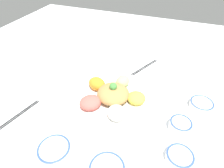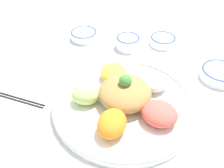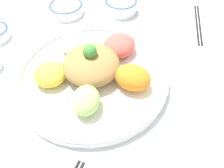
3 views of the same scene
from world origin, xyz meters
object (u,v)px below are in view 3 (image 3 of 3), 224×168
at_px(salad_platter, 94,71).
at_px(rice_bowl_blue, 121,5).
at_px(serving_spoon_main, 217,122).
at_px(sauce_bowl_far, 66,8).
at_px(chopsticks_pair_far, 198,23).

xyz_separation_m(salad_platter, rice_bowl_blue, (0.10, 0.33, -0.00)).
height_order(salad_platter, serving_spoon_main, salad_platter).
relative_size(sauce_bowl_far, serving_spoon_main, 1.01).
bearing_deg(serving_spoon_main, rice_bowl_blue, 163.08).
distance_m(salad_platter, sauce_bowl_far, 0.34).
height_order(chopsticks_pair_far, serving_spoon_main, chopsticks_pair_far).
height_order(sauce_bowl_far, chopsticks_pair_far, sauce_bowl_far).
height_order(rice_bowl_blue, sauce_bowl_far, rice_bowl_blue).
xyz_separation_m(chopsticks_pair_far, serving_spoon_main, (-0.07, -0.39, -0.00)).
bearing_deg(rice_bowl_blue, salad_platter, -106.42).
bearing_deg(chopsticks_pair_far, serving_spoon_main, -177.28).
bearing_deg(sauce_bowl_far, salad_platter, -72.30).
bearing_deg(serving_spoon_main, sauce_bowl_far, -179.36).
height_order(rice_bowl_blue, serving_spoon_main, rice_bowl_blue).
relative_size(sauce_bowl_far, chopsticks_pair_far, 0.51).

